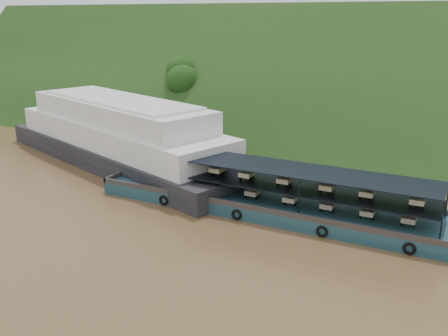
% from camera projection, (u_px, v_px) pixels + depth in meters
% --- Properties ---
extents(ground, '(160.00, 160.00, 0.00)m').
position_uv_depth(ground, '(228.00, 211.00, 47.86)').
color(ground, brown).
rests_on(ground, ground).
extents(hillside, '(140.00, 39.60, 39.60)m').
position_uv_depth(hillside, '(332.00, 134.00, 78.39)').
color(hillside, '#183814').
rests_on(hillside, ground).
extents(cargo_barge, '(35.00, 7.18, 4.54)m').
position_uv_depth(cargo_barge, '(266.00, 199.00, 47.76)').
color(cargo_barge, '#133243').
rests_on(cargo_barge, ground).
extents(passenger_ferry, '(41.86, 22.63, 8.25)m').
position_uv_depth(passenger_ferry, '(120.00, 135.00, 62.34)').
color(passenger_ferry, black).
rests_on(passenger_ferry, ground).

